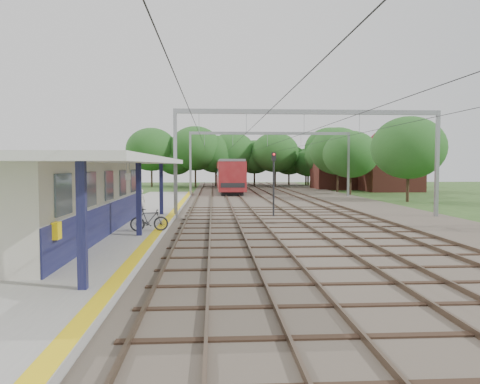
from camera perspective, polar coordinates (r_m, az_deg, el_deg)
name	(u,v)px	position (r m, az deg, el deg)	size (l,w,h in m)	color
ground	(295,272)	(15.39, 6.74, -9.69)	(160.00, 160.00, 0.00)	#2D4C1E
ballast_bed	(282,200)	(45.38, 5.09, -1.02)	(18.00, 90.00, 0.10)	#473D33
platform	(133,219)	(29.35, -12.86, -3.20)	(5.00, 52.00, 0.35)	gray
yellow_stripe	(170,216)	(29.04, -8.48, -2.87)	(0.45, 52.00, 0.01)	yellow
station_building	(77,196)	(22.68, -19.29, -0.45)	(3.41, 18.00, 3.40)	beige
canopy	(95,161)	(21.39, -17.25, 3.66)	(6.40, 20.00, 3.44)	#13153E
rail_tracks	(256,199)	(45.07, 1.94, -0.88)	(11.80, 88.00, 0.15)	brown
catenary_system	(283,141)	(40.55, 5.25, 6.19)	(17.22, 88.00, 7.00)	gray
tree_band	(255,156)	(72.19, 1.82, 4.45)	(31.72, 30.88, 8.82)	#382619
house_near	(391,169)	(65.20, 17.94, 2.72)	(7.00, 6.12, 7.89)	brown
house_far	(342,167)	(69.32, 12.28, 3.03)	(8.00, 6.12, 8.66)	brown
person	(141,202)	(30.19, -12.01, -1.14)	(0.59, 0.39, 1.61)	silver
bicycle	(149,220)	(22.40, -11.00, -3.36)	(0.50, 1.77, 1.06)	black
train	(227,173)	(69.24, -1.57, 2.28)	(3.08, 38.32, 4.03)	black
signal_post	(274,177)	(30.74, 4.13, 1.84)	(0.31, 0.27, 4.28)	black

